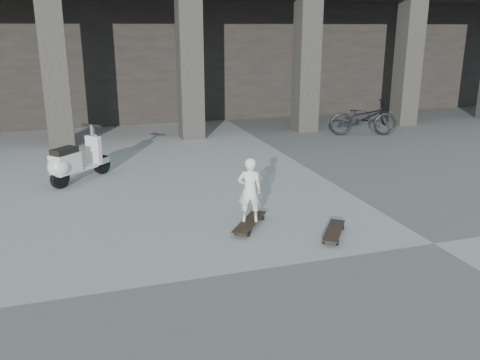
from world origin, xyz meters
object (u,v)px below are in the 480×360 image
object	(u,v)px
longboard	(249,222)
bicycle	(363,118)
skateboard_spare	(334,231)
child	(250,190)
scooter	(71,163)

from	to	relation	value
longboard	bicycle	xyz separation A→B (m)	(5.54, 5.85, 0.43)
skateboard_spare	bicycle	size ratio (longest dim) A/B	0.44
longboard	skateboard_spare	bearing A→B (deg)	-86.34
bicycle	child	bearing A→B (deg)	153.70
child	bicycle	size ratio (longest dim) A/B	0.53
scooter	longboard	bearing A→B (deg)	-95.12
scooter	bicycle	xyz separation A→B (m)	(8.24, 2.52, 0.07)
longboard	skateboard_spare	distance (m)	1.34
child	skateboard_spare	bearing A→B (deg)	161.97
longboard	child	distance (m)	0.54
skateboard_spare	scooter	bearing A→B (deg)	79.13
scooter	bicycle	distance (m)	8.62
longboard	skateboard_spare	world-z (taller)	skateboard_spare
child	scooter	distance (m)	4.29
child	scooter	bearing A→B (deg)	-35.04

